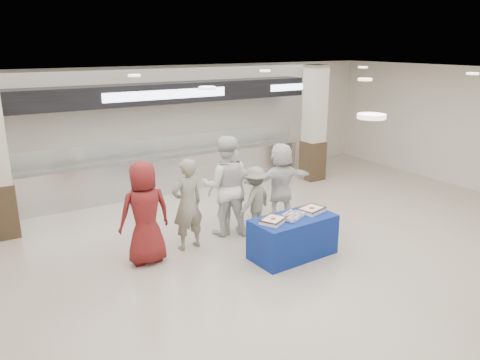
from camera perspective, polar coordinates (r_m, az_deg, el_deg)
ground at (r=8.23m, az=5.92°, el=-10.94°), size 14.00×14.00×0.00m
serving_line at (r=12.33m, az=-9.21°, el=3.95°), size 8.70×0.85×2.80m
column_right at (r=13.29m, az=9.01°, el=6.49°), size 0.55×0.55×3.20m
display_table at (r=8.62m, az=6.47°, el=-6.89°), size 1.59×0.87×0.75m
sheet_cake_left at (r=8.20m, az=4.07°, el=-4.88°), size 0.54×0.50×0.09m
sheet_cake_right at (r=8.79m, az=8.71°, el=-3.56°), size 0.54×0.47×0.10m
cupcake_tray at (r=8.44m, az=6.28°, el=-4.42°), size 0.52×0.46×0.07m
civilian_maroon at (r=8.30m, az=-11.53°, el=-3.98°), size 0.93×0.62×1.85m
soldier_a at (r=8.76m, az=-6.43°, el=-2.96°), size 0.68×0.49×1.76m
chef_tall at (r=9.36m, az=-1.77°, el=-0.71°), size 1.22×1.12×2.04m
chef_short at (r=9.38m, az=-0.72°, el=-1.46°), size 1.13×0.81×1.78m
soldier_b at (r=9.49m, az=1.78°, el=-2.46°), size 1.03×0.82×1.40m
civilian_white at (r=10.13m, az=4.96°, el=-0.30°), size 1.66×0.67×1.74m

